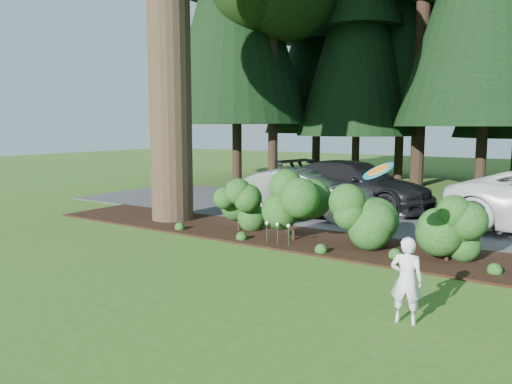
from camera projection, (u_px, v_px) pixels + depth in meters
ground at (226, 272)px, 9.71m from camera, size 80.00×80.00×0.00m
mulch_bed at (305, 240)px, 12.38m from camera, size 16.00×2.50×0.05m
driveway at (369, 215)px, 15.89m from camera, size 22.00×6.00×0.03m
shrub_row at (333, 212)px, 11.76m from camera, size 6.53×1.60×1.61m
lily_cluster at (278, 225)px, 11.79m from camera, size 0.69×0.09×0.57m
car_silver_wagon at (301, 193)px, 15.40m from camera, size 4.66×2.33×1.47m
car_dark_suv at (354, 185)px, 17.00m from camera, size 5.80×3.06×1.60m
child at (406, 280)px, 7.15m from camera, size 0.50×0.36×1.27m
frisbee at (378, 171)px, 7.53m from camera, size 0.53×0.48×0.35m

